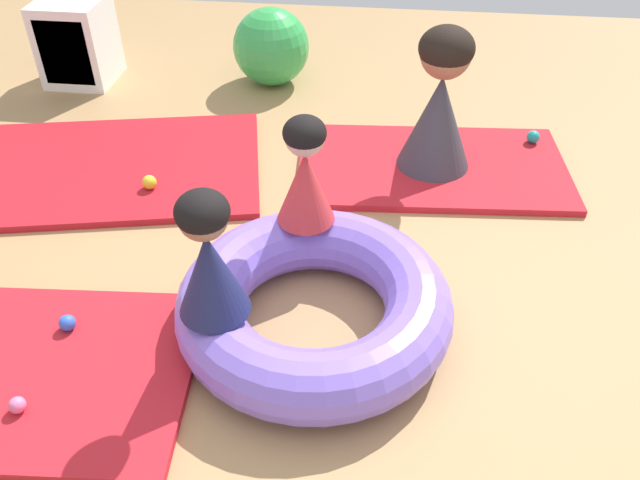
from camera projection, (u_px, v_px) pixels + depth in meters
ground_plane at (300, 335)px, 2.71m from camera, size 8.00×8.00×0.00m
gym_mat_far_left at (98, 169)px, 3.68m from camera, size 1.99×1.44×0.04m
gym_mat_near_left at (432, 166)px, 3.70m from camera, size 1.57×0.97×0.04m
inflatable_cushion at (314, 304)px, 2.66m from camera, size 1.13×1.13×0.28m
child_in_red at (305, 172)px, 2.73m from camera, size 0.29×0.29×0.50m
child_in_navy at (208, 257)px, 2.28m from camera, size 0.35×0.35×0.53m
adult_seated at (440, 102)px, 3.45m from camera, size 0.57×0.57×0.79m
play_ball_yellow at (149, 182)px, 3.47m from camera, size 0.08×0.08×0.08m
play_ball_blue at (67, 323)px, 2.66m from camera, size 0.07×0.07×0.07m
play_ball_pink at (17, 405)px, 2.35m from camera, size 0.06×0.06×0.06m
play_ball_teal at (533, 137)px, 3.85m from camera, size 0.08×0.08×0.08m
exercise_ball_large at (271, 47)px, 4.45m from camera, size 0.52×0.52×0.52m
storage_cube at (76, 42)px, 4.46m from camera, size 0.44×0.44×0.56m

